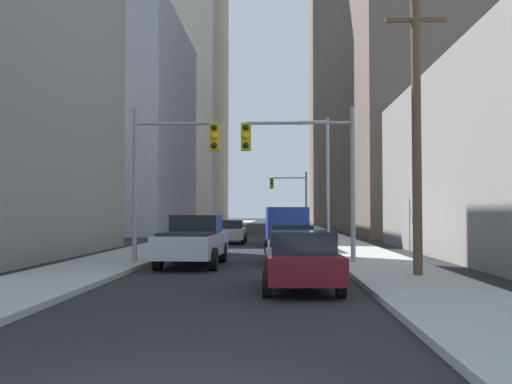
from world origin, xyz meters
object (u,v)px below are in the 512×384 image
cargo_van_blue (286,226)px  traffic_signal_near_right (303,158)px  pickup_truck_silver (193,241)px  traffic_signal_far_right (290,192)px  sedan_beige (231,232)px  sedan_grey (284,229)px  traffic_signal_near_left (171,160)px  sedan_white (293,244)px  sedan_navy (283,232)px  sedan_maroon (301,260)px

cargo_van_blue → traffic_signal_near_right: bearing=-86.3°
pickup_truck_silver → traffic_signal_far_right: 35.75m
sedan_beige → sedan_grey: (3.53, 6.00, 0.00)m
cargo_van_blue → traffic_signal_near_right: 8.84m
sedan_grey → traffic_signal_near_left: 22.24m
cargo_van_blue → sedan_white: (0.17, -7.31, -0.52)m
sedan_white → traffic_signal_near_right: 3.49m
pickup_truck_silver → cargo_van_blue: (3.60, 8.58, 0.35)m
sedan_navy → sedan_beige: (-3.36, 1.57, 0.00)m
cargo_van_blue → traffic_signal_near_left: 9.88m
sedan_maroon → sedan_grey: same height
traffic_signal_near_right → traffic_signal_far_right: size_ratio=1.00×
traffic_signal_near_left → sedan_white: bearing=12.9°
cargo_van_blue → sedan_white: 7.33m
sedan_grey → traffic_signal_far_right: traffic_signal_far_right is taller
traffic_signal_near_left → traffic_signal_far_right: (5.34, 35.12, 0.02)m
cargo_van_blue → sedan_white: size_ratio=1.24×
cargo_van_blue → sedan_navy: cargo_van_blue is taller
sedan_grey → pickup_truck_silver: bearing=-99.6°
pickup_truck_silver → sedan_navy: pickup_truck_silver is taller
sedan_maroon → traffic_signal_near_right: size_ratio=0.71×
sedan_maroon → sedan_beige: bearing=99.1°
pickup_truck_silver → sedan_white: 3.98m
sedan_white → sedan_beige: 14.90m
traffic_signal_near_right → traffic_signal_near_left: bearing=-180.0°
sedan_grey → traffic_signal_near_left: size_ratio=0.71×
sedan_white → traffic_signal_far_right: 34.22m
sedan_grey → sedan_white: bearing=-89.8°
sedan_navy → traffic_signal_far_right: traffic_signal_far_right is taller
cargo_van_blue → sedan_maroon: (0.17, -15.37, -0.52)m
traffic_signal_far_right → sedan_navy: bearing=-92.6°
traffic_signal_near_left → traffic_signal_far_right: size_ratio=1.00×
pickup_truck_silver → traffic_signal_near_right: (4.14, 0.21, 3.13)m
pickup_truck_silver → traffic_signal_near_left: 3.22m
cargo_van_blue → traffic_signal_near_left: bearing=-118.2°
sedan_grey → sedan_beige: bearing=-120.5°
sedan_navy → traffic_signal_near_right: 14.35m
sedan_beige → traffic_signal_far_right: (4.31, 19.60, 3.26)m
sedan_navy → sedan_maroon: bearing=-89.3°
sedan_maroon → sedan_navy: same height
sedan_white → sedan_navy: same height
sedan_maroon → sedan_navy: bearing=90.7°
sedan_maroon → traffic_signal_far_right: size_ratio=0.71×
sedan_white → sedan_navy: bearing=91.1°
sedan_white → sedan_navy: size_ratio=1.00×
pickup_truck_silver → sedan_maroon: bearing=-60.9°
sedan_beige → traffic_signal_near_right: traffic_signal_near_right is taller
sedan_maroon → sedan_white: bearing=90.0°
sedan_navy → sedan_beige: same height
traffic_signal_near_left → traffic_signal_near_right: bearing=0.0°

